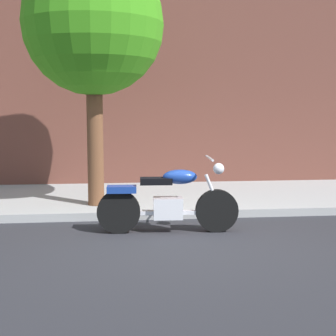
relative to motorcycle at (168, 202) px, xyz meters
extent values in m
plane|color=#28282D|center=(0.14, -0.56, -0.47)|extent=(60.00, 60.00, 0.00)
cube|color=#A0A0A0|center=(0.14, 2.56, -0.40)|extent=(23.22, 3.36, 0.14)
cube|color=brown|center=(0.14, 4.49, 3.60)|extent=(23.22, 0.50, 8.14)
cylinder|color=black|center=(0.75, -0.04, -0.14)|extent=(0.66, 0.15, 0.65)
cylinder|color=black|center=(-0.74, 0.03, -0.14)|extent=(0.66, 0.15, 0.65)
cube|color=silver|center=(0.00, 0.00, -0.09)|extent=(0.45, 0.30, 0.32)
cube|color=silver|center=(0.00, 0.00, -0.16)|extent=(1.34, 0.15, 0.06)
ellipsoid|color=navy|center=(0.18, -0.01, 0.38)|extent=(0.53, 0.29, 0.22)
cube|color=black|center=(-0.18, 0.00, 0.32)|extent=(0.49, 0.26, 0.10)
cube|color=navy|center=(-0.69, 0.03, 0.20)|extent=(0.45, 0.26, 0.10)
cylinder|color=silver|center=(0.69, -0.04, 0.14)|extent=(0.27, 0.06, 0.58)
cylinder|color=silver|center=(0.63, -0.04, 0.66)|extent=(0.07, 0.70, 0.04)
sphere|color=silver|center=(0.77, -0.04, 0.50)|extent=(0.17, 0.17, 0.17)
cylinder|color=silver|center=(-0.24, 0.17, -0.19)|extent=(0.80, 0.13, 0.09)
cylinder|color=brown|center=(-1.13, 1.61, 0.86)|extent=(0.29, 0.29, 2.66)
sphere|color=#3B9119|center=(-1.13, 1.61, 2.87)|extent=(2.47, 2.47, 2.47)
camera|label=1|loc=(-0.80, -7.37, 1.40)|focal=53.26mm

